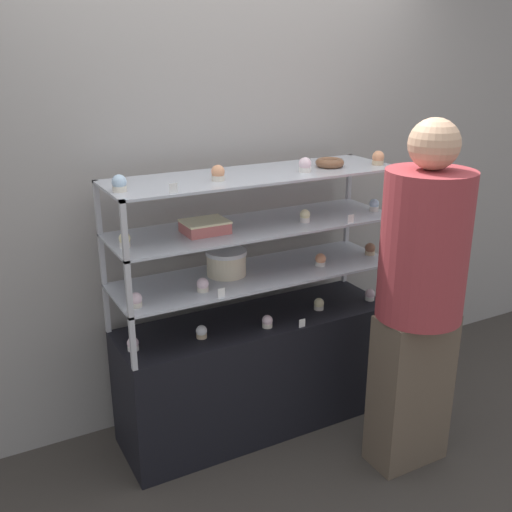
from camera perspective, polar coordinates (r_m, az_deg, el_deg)
The scene contains 30 objects.
ground_plane at distance 3.52m, azimuth -0.00°, elevation -15.55°, with size 20.00×20.00×0.00m, color #38332D.
back_wall at distance 3.30m, azimuth -3.10°, elevation 6.80°, with size 8.00×0.05×2.60m.
display_base at distance 3.35m, azimuth -0.00°, elevation -10.98°, with size 1.49×0.46×0.65m.
display_riser_lower at distance 3.10m, azimuth -0.00°, elevation -1.83°, with size 1.49×0.46×0.26m.
display_riser_middle at distance 3.02m, azimuth -0.00°, elevation 2.76°, with size 1.49×0.46×0.26m.
display_riser_upper at distance 2.95m, azimuth -0.00°, elevation 7.59°, with size 1.49×0.46×0.26m.
layer_cake_centerpiece at distance 3.05m, azimuth -2.84°, elevation -0.61°, with size 0.21×0.21×0.13m.
sheet_cake_frosted at distance 2.88m, azimuth -4.88°, elevation 2.81°, with size 0.21×0.17×0.06m.
cupcake_0 at distance 2.92m, azimuth -11.64°, elevation -8.23°, with size 0.06×0.06×0.07m.
cupcake_1 at distance 2.99m, azimuth -5.21°, elevation -7.22°, with size 0.06×0.06×0.07m.
cupcake_2 at distance 3.08m, azimuth 1.06°, elevation -6.27°, with size 0.06×0.06×0.07m.
cupcake_3 at distance 3.30m, azimuth 6.01°, elevation -4.58°, with size 0.06×0.06×0.07m.
cupcake_4 at distance 3.47m, azimuth 10.80°, elevation -3.66°, with size 0.06×0.06×0.07m.
price_tag_0 at distance 3.10m, azimuth 4.41°, elevation -6.39°, with size 0.04×0.00×0.04m.
cupcake_5 at distance 2.74m, azimuth -11.38°, elevation -4.14°, with size 0.06×0.06×0.07m.
cupcake_6 at distance 2.86m, azimuth -5.10°, elevation -2.77°, with size 0.06×0.06×0.07m.
cupcake_7 at distance 3.20m, azimuth 6.16°, elevation -0.37°, with size 0.06×0.06×0.07m.
cupcake_8 at distance 3.41m, azimuth 10.81°, elevation 0.64°, with size 0.06×0.06×0.07m.
price_tag_1 at distance 2.79m, azimuth -3.31°, elevation -3.52°, with size 0.04×0.00×0.04m.
cupcake_9 at distance 2.72m, azimuth -12.39°, elevation 1.48°, with size 0.05×0.05×0.07m.
cupcake_10 at distance 3.06m, azimuth 4.69°, elevation 3.82°, with size 0.05×0.05×0.07m.
cupcake_11 at distance 3.32m, azimuth 11.19°, elevation 4.77°, with size 0.05×0.05×0.07m.
price_tag_2 at distance 3.07m, azimuth 9.02°, elevation 3.50°, with size 0.04×0.00×0.04m.
cupcake_12 at distance 2.63m, azimuth -12.90°, elevation 6.74°, with size 0.06×0.06×0.07m.
cupcake_13 at distance 2.79m, azimuth -3.64°, elevation 7.87°, with size 0.06×0.06×0.07m.
cupcake_14 at distance 2.99m, azimuth 4.69°, elevation 8.61°, with size 0.06×0.06×0.07m.
cupcake_15 at distance 3.24m, azimuth 11.55°, elevation 9.11°, with size 0.06×0.06×0.07m.
price_tag_3 at distance 2.55m, azimuth -7.87°, elevation 6.40°, with size 0.04×0.00×0.04m.
donut_glazed at distance 3.14m, azimuth 7.04°, elevation 8.81°, with size 0.15×0.15×0.04m.
customer_figure at distance 2.91m, azimuth 15.33°, elevation -3.36°, with size 0.40×0.40×1.73m.
Camera 1 is at (-1.37, -2.54, 2.01)m, focal length 42.00 mm.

